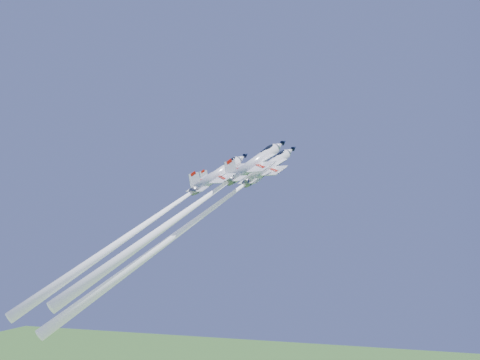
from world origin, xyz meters
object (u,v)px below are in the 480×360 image
(jet_left, at_px, (176,203))
(jet_right, at_px, (194,206))
(jet_lead, at_px, (198,219))
(jet_slot, at_px, (154,218))

(jet_left, bearing_deg, jet_right, -19.47)
(jet_left, bearing_deg, jet_lead, -3.76)
(jet_right, bearing_deg, jet_left, 160.53)
(jet_lead, xyz_separation_m, jet_left, (-7.11, 5.06, 3.58))
(jet_lead, height_order, jet_slot, jet_lead)
(jet_lead, height_order, jet_left, jet_lead)
(jet_lead, height_order, jet_right, jet_lead)
(jet_lead, bearing_deg, jet_right, -41.55)
(jet_slot, bearing_deg, jet_left, 132.66)
(jet_lead, bearing_deg, jet_slot, -79.38)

